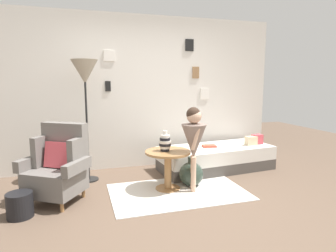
% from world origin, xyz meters
% --- Properties ---
extents(ground_plane, '(12.00, 12.00, 0.00)m').
position_xyz_m(ground_plane, '(0.00, 0.00, 0.00)').
color(ground_plane, brown).
extents(gallery_wall, '(4.80, 0.12, 2.60)m').
position_xyz_m(gallery_wall, '(0.00, 1.95, 1.30)').
color(gallery_wall, silver).
rests_on(gallery_wall, ground).
extents(rug, '(1.81, 1.13, 0.01)m').
position_xyz_m(rug, '(0.16, 0.52, 0.01)').
color(rug, silver).
rests_on(rug, ground).
extents(armchair, '(0.90, 0.85, 0.97)m').
position_xyz_m(armchair, '(-1.36, 0.73, 0.44)').
color(armchair, '#9E7042').
rests_on(armchair, ground).
extents(daybed, '(1.97, 0.98, 0.40)m').
position_xyz_m(daybed, '(1.12, 1.32, 0.20)').
color(daybed, '#4C4742').
rests_on(daybed, ground).
extents(pillow_head, '(0.18, 0.13, 0.17)m').
position_xyz_m(pillow_head, '(1.89, 1.29, 0.48)').
color(pillow_head, '#D64C56').
rests_on(pillow_head, daybed).
extents(pillow_mid, '(0.19, 0.12, 0.15)m').
position_xyz_m(pillow_mid, '(1.74, 1.24, 0.48)').
color(pillow_mid, beige).
rests_on(pillow_mid, daybed).
extents(side_table, '(0.63, 0.63, 0.55)m').
position_xyz_m(side_table, '(0.06, 0.67, 0.40)').
color(side_table, '#9E7042').
rests_on(side_table, ground).
extents(vase_striped, '(0.16, 0.16, 0.28)m').
position_xyz_m(vase_striped, '(0.03, 0.69, 0.67)').
color(vase_striped, black).
rests_on(vase_striped, side_table).
extents(floor_lamp, '(0.39, 0.39, 1.80)m').
position_xyz_m(floor_lamp, '(-0.98, 1.39, 1.56)').
color(floor_lamp, black).
rests_on(floor_lamp, ground).
extents(person_child, '(0.34, 0.34, 1.16)m').
position_xyz_m(person_child, '(0.38, 0.51, 0.74)').
color(person_child, '#D8AD8E').
rests_on(person_child, ground).
extents(book_on_daybed, '(0.24, 0.19, 0.03)m').
position_xyz_m(book_on_daybed, '(0.99, 1.32, 0.42)').
color(book_on_daybed, '#CB4B35').
rests_on(book_on_daybed, daybed).
extents(demijohn_near, '(0.35, 0.35, 0.43)m').
position_xyz_m(demijohn_near, '(0.42, 0.71, 0.18)').
color(demijohn_near, '#2D3D33').
rests_on(demijohn_near, ground).
extents(magazine_basket, '(0.28, 0.28, 0.28)m').
position_xyz_m(magazine_basket, '(-1.75, 0.35, 0.14)').
color(magazine_basket, black).
rests_on(magazine_basket, ground).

